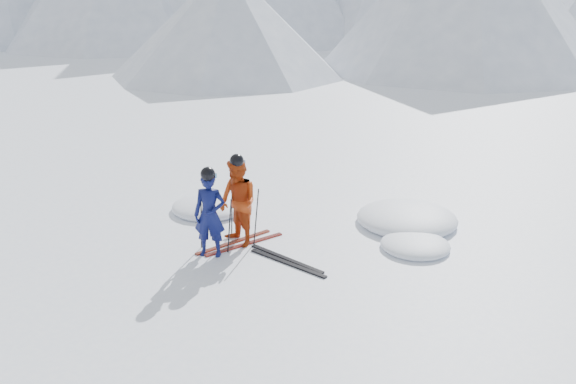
% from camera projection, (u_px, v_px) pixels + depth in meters
% --- Properties ---
extents(ground, '(160.00, 160.00, 0.00)m').
position_uv_depth(ground, '(360.00, 276.00, 10.33)').
color(ground, white).
rests_on(ground, ground).
extents(skier_blue, '(0.66, 0.54, 1.57)m').
position_uv_depth(skier_blue, '(210.00, 215.00, 10.87)').
color(skier_blue, '#0C1148').
rests_on(skier_blue, ground).
extents(skier_red, '(1.00, 0.91, 1.67)m').
position_uv_depth(skier_red, '(238.00, 203.00, 11.31)').
color(skier_red, '#B3380E').
rests_on(skier_red, ground).
extents(pole_blue_left, '(0.11, 0.08, 1.05)m').
position_uv_depth(pole_blue_left, '(201.00, 223.00, 11.21)').
color(pole_blue_left, black).
rests_on(pole_blue_left, ground).
extents(pole_blue_right, '(0.11, 0.07, 1.05)m').
position_uv_depth(pole_blue_right, '(229.00, 226.00, 11.06)').
color(pole_blue_right, black).
rests_on(pole_blue_right, ground).
extents(pole_red_left, '(0.11, 0.09, 1.11)m').
position_uv_depth(pole_red_left, '(232.00, 210.00, 11.74)').
color(pole_red_left, black).
rests_on(pole_red_left, ground).
extents(pole_red_right, '(0.11, 0.08, 1.11)m').
position_uv_depth(pole_red_right, '(256.00, 217.00, 11.40)').
color(pole_red_right, black).
rests_on(pole_red_right, ground).
extents(ski_worn_left, '(0.72, 1.61, 0.03)m').
position_uv_depth(ski_worn_left, '(234.00, 242.00, 11.63)').
color(ski_worn_left, black).
rests_on(ski_worn_left, ground).
extents(ski_worn_right, '(0.83, 1.57, 0.03)m').
position_uv_depth(ski_worn_right, '(245.00, 244.00, 11.53)').
color(ski_worn_right, black).
rests_on(ski_worn_right, ground).
extents(ski_loose_a, '(1.66, 0.53, 0.03)m').
position_uv_depth(ski_loose_a, '(286.00, 259.00, 10.94)').
color(ski_loose_a, black).
rests_on(ski_loose_a, ground).
extents(ski_loose_b, '(1.68, 0.48, 0.03)m').
position_uv_depth(ski_loose_b, '(287.00, 263.00, 10.77)').
color(ski_loose_b, black).
rests_on(ski_loose_b, ground).
extents(snow_lumps, '(6.02, 3.09, 0.45)m').
position_uv_depth(snow_lumps, '(348.00, 222.00, 12.61)').
color(snow_lumps, white).
rests_on(snow_lumps, ground).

